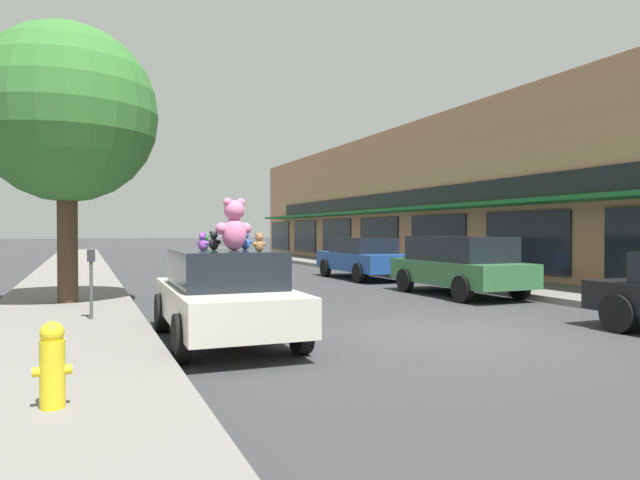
# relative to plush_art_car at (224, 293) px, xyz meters

# --- Properties ---
(ground_plane) EXTENTS (260.00, 260.00, 0.00)m
(ground_plane) POSITION_rel_plush_art_car_xyz_m (3.70, -0.68, -0.77)
(ground_plane) COLOR #333335
(sidewalk_near) EXTENTS (2.88, 90.00, 0.16)m
(sidewalk_near) POSITION_rel_plush_art_car_xyz_m (-2.46, -0.68, -0.69)
(sidewalk_near) COLOR slate
(sidewalk_near) RESTS_ON ground_plane
(storefront_row) EXTENTS (17.22, 40.12, 6.56)m
(storefront_row) POSITION_rel_plush_art_car_xyz_m (19.18, 13.18, 2.50)
(storefront_row) COLOR tan
(storefront_row) RESTS_ON ground_plane
(plush_art_car) EXTENTS (1.96, 4.18, 1.46)m
(plush_art_car) POSITION_rel_plush_art_car_xyz_m (0.00, 0.00, 0.00)
(plush_art_car) COLOR beige
(plush_art_car) RESTS_ON ground_plane
(teddy_bear_giant) EXTENTS (0.62, 0.41, 0.83)m
(teddy_bear_giant) POSITION_rel_plush_art_car_xyz_m (0.14, -0.09, 1.09)
(teddy_bear_giant) COLOR pink
(teddy_bear_giant) RESTS_ON plush_art_car
(teddy_bear_purple) EXTENTS (0.20, 0.18, 0.29)m
(teddy_bear_purple) POSITION_rel_plush_art_car_xyz_m (-0.35, -0.07, 0.83)
(teddy_bear_purple) COLOR purple
(teddy_bear_purple) RESTS_ON plush_art_car
(teddy_bear_black) EXTENTS (0.24, 0.16, 0.31)m
(teddy_bear_black) POSITION_rel_plush_art_car_xyz_m (-0.15, 0.08, 0.84)
(teddy_bear_black) COLOR black
(teddy_bear_black) RESTS_ON plush_art_car
(teddy_bear_green) EXTENTS (0.18, 0.16, 0.25)m
(teddy_bear_green) POSITION_rel_plush_art_car_xyz_m (-0.20, 0.49, 0.81)
(teddy_bear_green) COLOR green
(teddy_bear_green) RESTS_ON plush_art_car
(teddy_bear_brown) EXTENTS (0.21, 0.14, 0.28)m
(teddy_bear_brown) POSITION_rel_plush_art_car_xyz_m (0.28, -0.99, 0.82)
(teddy_bear_brown) COLOR olive
(teddy_bear_brown) RESTS_ON plush_art_car
(teddy_bear_blue) EXTENTS (0.24, 0.16, 0.31)m
(teddy_bear_blue) POSITION_rel_plush_art_car_xyz_m (0.39, 0.17, 0.84)
(teddy_bear_blue) COLOR blue
(teddy_bear_blue) RESTS_ON plush_art_car
(parked_car_far_center) EXTENTS (1.98, 4.32, 1.61)m
(parked_car_far_center) POSITION_rel_plush_art_car_xyz_m (7.39, 3.92, 0.10)
(parked_car_far_center) COLOR #336B3D
(parked_car_far_center) RESTS_ON ground_plane
(parked_car_far_right) EXTENTS (1.94, 4.59, 1.51)m
(parked_car_far_right) POSITION_rel_plush_art_car_xyz_m (7.39, 9.74, 0.03)
(parked_car_far_right) COLOR #1E4793
(parked_car_far_right) RESTS_ON ground_plane
(street_tree) EXTENTS (3.99, 3.99, 6.24)m
(street_tree) POSITION_rel_plush_art_car_xyz_m (-2.40, 5.06, 3.61)
(street_tree) COLOR #473323
(street_tree) RESTS_ON sidewalk_near
(fire_hydrant) EXTENTS (0.33, 0.22, 0.79)m
(fire_hydrant) POSITION_rel_plush_art_car_xyz_m (-2.34, -3.25, -0.22)
(fire_hydrant) COLOR yellow
(fire_hydrant) RESTS_ON sidewalk_near
(parking_meter) EXTENTS (0.14, 0.10, 1.27)m
(parking_meter) POSITION_rel_plush_art_car_xyz_m (-1.94, 2.23, 0.19)
(parking_meter) COLOR #4C4C51
(parking_meter) RESTS_ON sidewalk_near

